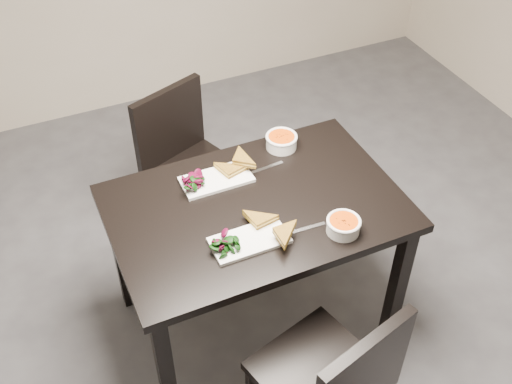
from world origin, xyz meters
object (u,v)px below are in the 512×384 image
(plate_near, at_px, (249,240))
(table, at_px, (256,222))
(plate_far, at_px, (216,180))
(chair_near, at_px, (335,379))
(soup_bowl_far, at_px, (281,141))
(soup_bowl_near, at_px, (343,225))
(chair_far, at_px, (186,159))

(plate_near, bearing_deg, table, 58.96)
(plate_near, height_order, plate_far, same)
(chair_near, height_order, soup_bowl_far, chair_near)
(chair_near, bearing_deg, table, 74.72)
(table, distance_m, soup_bowl_near, 0.40)
(chair_near, bearing_deg, plate_far, 80.66)
(soup_bowl_near, distance_m, soup_bowl_far, 0.58)
(soup_bowl_far, bearing_deg, table, -130.89)
(chair_far, bearing_deg, plate_near, -113.34)
(plate_near, xyz_separation_m, soup_bowl_far, (0.37, 0.49, 0.03))
(plate_near, height_order, soup_bowl_far, soup_bowl_far)
(soup_bowl_far, bearing_deg, chair_far, 129.05)
(soup_bowl_near, relative_size, plate_far, 0.45)
(table, relative_size, soup_bowl_far, 8.22)
(table, distance_m, plate_near, 0.24)
(table, xyz_separation_m, soup_bowl_far, (0.26, 0.30, 0.14))
(table, bearing_deg, soup_bowl_near, -48.20)
(chair_far, relative_size, plate_far, 2.80)
(chair_near, height_order, soup_bowl_near, chair_near)
(table, height_order, chair_near, chair_near)
(chair_near, distance_m, plate_near, 0.60)
(chair_far, distance_m, soup_bowl_far, 0.62)
(plate_near, relative_size, soup_bowl_far, 2.06)
(table, relative_size, soup_bowl_near, 8.76)
(plate_near, xyz_separation_m, plate_far, (0.02, 0.39, 0.00))
(chair_far, height_order, soup_bowl_far, chair_far)
(plate_near, bearing_deg, plate_far, 87.76)
(plate_far, bearing_deg, table, -65.46)
(chair_near, distance_m, soup_bowl_far, 1.09)
(plate_far, bearing_deg, soup_bowl_far, 15.40)
(soup_bowl_far, bearing_deg, chair_near, -104.75)
(table, relative_size, plate_far, 3.96)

